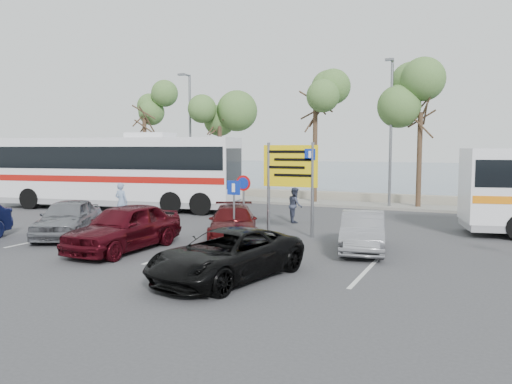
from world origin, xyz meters
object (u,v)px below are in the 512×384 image
at_px(street_lamp_right, 391,126).
at_px(pedestrian_near, 121,202).
at_px(direction_sign, 290,173).
at_px(car_maroon, 233,223).
at_px(pedestrian_far, 295,205).
at_px(coach_bus_left, 118,174).
at_px(suv_black, 227,255).
at_px(street_lamp_left, 189,129).
at_px(car_red, 124,227).
at_px(car_silver_b, 363,232).
at_px(car_silver_a, 68,218).

distance_m(street_lamp_right, pedestrian_near, 14.93).
distance_m(direction_sign, car_maroon, 2.95).
xyz_separation_m(direction_sign, pedestrian_near, (-8.46, 0.32, -1.53)).
distance_m(pedestrian_near, pedestrian_far, 8.03).
relative_size(coach_bus_left, pedestrian_near, 7.68).
relative_size(street_lamp_right, suv_black, 1.73).
distance_m(car_maroon, pedestrian_near, 7.15).
xyz_separation_m(car_maroon, suv_black, (2.40, -5.00, 0.02)).
xyz_separation_m(street_lamp_left, pedestrian_far, (10.00, -7.02, -3.80)).
bearing_deg(coach_bus_left, car_red, -49.09).
relative_size(car_maroon, car_silver_b, 1.10).
bearing_deg(car_silver_b, coach_bus_left, 147.36).
xyz_separation_m(street_lamp_right, direction_sign, (-2.00, -10.32, -2.17)).
bearing_deg(car_silver_a, coach_bus_left, 90.98).
xyz_separation_m(car_red, car_silver_b, (7.20, 3.20, -0.14)).
height_order(car_silver_a, pedestrian_far, pedestrian_far).
relative_size(street_lamp_left, car_red, 1.75).
xyz_separation_m(car_silver_a, pedestrian_far, (6.60, 7.09, 0.08)).
relative_size(car_silver_b, pedestrian_near, 2.18).
bearing_deg(car_maroon, street_lamp_right, 47.01).
xyz_separation_m(street_lamp_right, pedestrian_near, (-10.45, -10.00, -3.70)).
height_order(street_lamp_right, coach_bus_left, street_lamp_right).
bearing_deg(car_silver_a, suv_black, -45.83).
bearing_deg(suv_black, pedestrian_far, 112.74).
bearing_deg(car_red, direction_sign, 51.00).
relative_size(street_lamp_left, coach_bus_left, 0.58).
distance_m(coach_bus_left, pedestrian_far, 10.76).
xyz_separation_m(car_silver_a, car_red, (3.60, -1.10, 0.05)).
relative_size(street_lamp_left, direction_sign, 2.23).
bearing_deg(coach_bus_left, car_maroon, -29.35).
height_order(street_lamp_left, coach_bus_left, street_lamp_left).
height_order(street_lamp_left, pedestrian_near, street_lamp_left).
height_order(direction_sign, coach_bus_left, coach_bus_left).
bearing_deg(car_silver_a, car_silver_b, -15.78).
relative_size(direction_sign, car_maroon, 0.84).
bearing_deg(direction_sign, coach_bus_left, 161.23).
xyz_separation_m(street_lamp_right, car_silver_a, (-9.60, -14.11, -3.87)).
bearing_deg(street_lamp_right, direction_sign, -100.94).
bearing_deg(direction_sign, pedestrian_far, 106.91).
bearing_deg(street_lamp_left, suv_black, -55.27).
distance_m(car_silver_b, pedestrian_near, 11.83).
height_order(car_maroon, suv_black, suv_black).
bearing_deg(car_maroon, street_lamp_left, 101.71).
relative_size(car_silver_a, suv_black, 0.92).
bearing_deg(car_maroon, car_silver_b, -26.32).
bearing_deg(suv_black, street_lamp_right, 98.50).
distance_m(car_silver_a, pedestrian_near, 4.20).
relative_size(street_lamp_right, direction_sign, 2.23).
relative_size(direction_sign, car_silver_a, 0.84).
height_order(street_lamp_left, suv_black, street_lamp_left).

